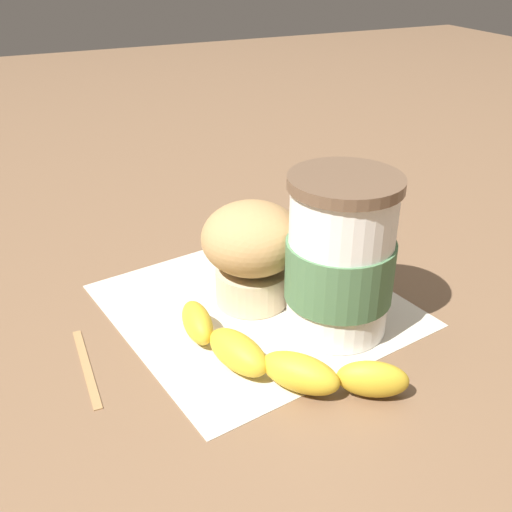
# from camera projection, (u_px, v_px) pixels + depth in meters

# --- Properties ---
(ground_plane) EXTENTS (3.00, 3.00, 0.00)m
(ground_plane) POSITION_uv_depth(u_px,v_px,m) (256.00, 305.00, 0.58)
(ground_plane) COLOR brown
(paper_napkin) EXTENTS (0.30, 0.30, 0.00)m
(paper_napkin) POSITION_uv_depth(u_px,v_px,m) (256.00, 305.00, 0.58)
(paper_napkin) COLOR beige
(paper_napkin) RESTS_ON ground_plane
(coffee_cup) EXTENTS (0.10, 0.10, 0.15)m
(coffee_cup) POSITION_uv_depth(u_px,v_px,m) (340.00, 259.00, 0.52)
(coffee_cup) COLOR white
(coffee_cup) RESTS_ON paper_napkin
(muffin) EXTENTS (0.10, 0.10, 0.10)m
(muffin) POSITION_uv_depth(u_px,v_px,m) (247.00, 250.00, 0.56)
(muffin) COLOR beige
(muffin) RESTS_ON paper_napkin
(banana) EXTENTS (0.14, 0.18, 0.03)m
(banana) POSITION_uv_depth(u_px,v_px,m) (273.00, 357.00, 0.49)
(banana) COLOR gold
(banana) RESTS_ON paper_napkin
(wooden_stirrer) EXTENTS (0.01, 0.11, 0.00)m
(wooden_stirrer) POSITION_uv_depth(u_px,v_px,m) (86.00, 367.00, 0.50)
(wooden_stirrer) COLOR #9E7547
(wooden_stirrer) RESTS_ON ground_plane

